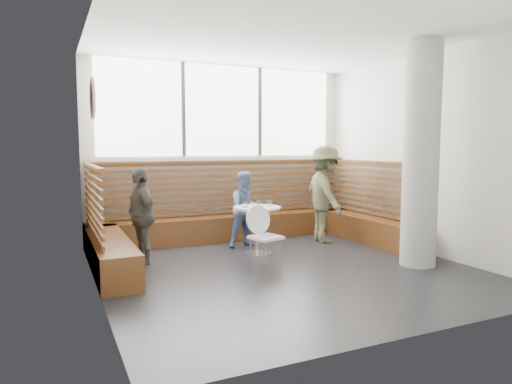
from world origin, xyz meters
name	(u,v)px	position (x,y,z in m)	size (l,w,h in m)	color
room	(286,155)	(0.00, 0.00, 1.60)	(5.00, 5.00, 3.20)	silver
booth	(238,222)	(0.00, 1.77, 0.41)	(5.00, 2.50, 1.44)	#4B2B12
concrete_column	(421,155)	(1.85, -0.60, 1.60)	(0.50, 0.50, 3.20)	gray
wall_art	(92,98)	(-2.46, 0.40, 2.30)	(0.50, 0.50, 0.03)	white
cafe_table	(257,220)	(0.01, 0.98, 0.55)	(0.75, 0.75, 0.77)	silver
cafe_chair	(264,231)	(-0.20, 0.29, 0.51)	(0.42, 0.41, 0.88)	white
adult_man	(325,194)	(1.52, 1.36, 0.87)	(1.12, 0.64, 1.73)	#505136
child_back	(246,209)	(0.08, 1.57, 0.65)	(0.63, 0.49, 1.30)	slate
child_left	(140,216)	(-1.78, 1.18, 0.71)	(0.83, 0.35, 1.41)	#484741
plate_near	(247,206)	(-0.12, 1.10, 0.77)	(0.20, 0.20, 0.01)	white
plate_far	(258,205)	(0.07, 1.09, 0.77)	(0.20, 0.20, 0.01)	white
glass_left	(245,204)	(-0.20, 0.97, 0.82)	(0.07, 0.07, 0.11)	white
glass_mid	(258,203)	(0.02, 0.95, 0.82)	(0.07, 0.07, 0.11)	white
glass_right	(269,203)	(0.22, 0.96, 0.82)	(0.07, 0.07, 0.12)	white
menu_card	(265,207)	(0.08, 0.85, 0.77)	(0.20, 0.14, 0.00)	#A5C64C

